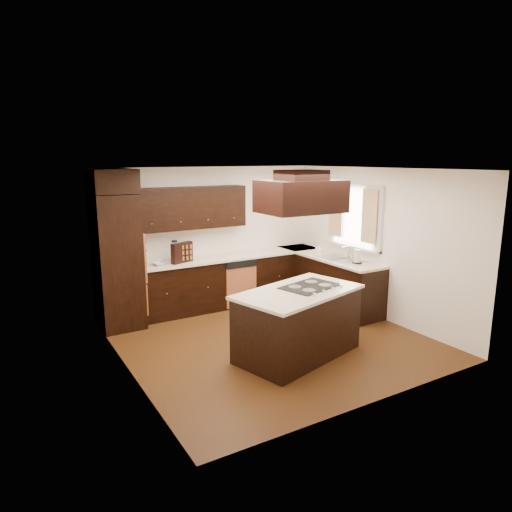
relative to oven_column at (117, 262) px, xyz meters
name	(u,v)px	position (x,y,z in m)	size (l,w,h in m)	color
floor	(271,340)	(1.78, -1.71, -1.07)	(4.20, 4.20, 0.02)	#583213
ceiling	(272,168)	(1.78, -1.71, 1.45)	(4.20, 4.20, 0.02)	white
wall_back	(209,236)	(1.78, 0.40, 0.19)	(4.20, 0.02, 2.50)	white
wall_front	(379,295)	(1.78, -3.81, 0.19)	(4.20, 0.02, 2.50)	white
wall_left	(124,276)	(-0.33, -1.71, 0.19)	(0.02, 4.20, 2.50)	white
wall_right	(378,244)	(3.88, -1.71, 0.19)	(0.02, 4.20, 2.50)	white
oven_column	(117,262)	(0.00, 0.00, 0.00)	(0.65, 0.75, 2.12)	black
wall_oven_face	(139,256)	(0.35, 0.00, 0.06)	(0.05, 0.62, 0.78)	#B4613A
base_cabinets_back	(219,283)	(1.81, 0.09, -0.62)	(2.93, 0.60, 0.88)	black
base_cabinets_right	(327,281)	(3.58, -0.80, -0.62)	(0.60, 2.40, 0.88)	black
countertop_back	(219,258)	(1.81, 0.08, -0.16)	(2.93, 0.63, 0.04)	beige
countertop_right	(327,257)	(3.56, -0.80, -0.16)	(0.63, 2.40, 0.04)	beige
upper_cabinets	(190,208)	(1.34, 0.23, 0.75)	(2.00, 0.34, 0.72)	black
dishwasher_front	(241,287)	(2.10, -0.20, -0.66)	(0.60, 0.05, 0.72)	#B4613A
window_frame	(354,216)	(3.85, -1.16, 0.59)	(0.06, 1.32, 1.12)	silver
window_pane	(356,216)	(3.87, -1.16, 0.59)	(0.00, 1.20, 1.00)	white
curtain_left	(369,216)	(3.79, -1.57, 0.64)	(0.02, 0.34, 0.90)	beige
curtain_right	(336,211)	(3.79, -0.74, 0.64)	(0.02, 0.34, 0.90)	beige
sink_rim	(341,259)	(3.58, -1.16, -0.14)	(0.52, 0.84, 0.01)	silver
island	(298,324)	(1.80, -2.35, -0.62)	(1.67, 0.91, 0.88)	black
island_top	(298,292)	(1.80, -2.35, -0.16)	(1.73, 0.97, 0.04)	beige
cooktop	(310,286)	(2.04, -2.29, -0.13)	(0.79, 0.53, 0.01)	black
range_hood	(301,196)	(1.88, -2.25, 1.10)	(1.05, 0.72, 0.42)	black
hood_duct	(301,175)	(1.88, -2.25, 1.38)	(0.55, 0.50, 0.13)	black
blender_base	(175,260)	(0.97, 0.04, -0.09)	(0.15, 0.15, 0.10)	silver
blender_pitcher	(175,249)	(0.97, 0.04, 0.09)	(0.13, 0.13, 0.26)	silver
spice_rack	(182,253)	(1.08, 0.00, 0.03)	(0.41, 0.10, 0.34)	black
mixing_bowl	(159,264)	(0.68, 0.01, -0.11)	(0.22, 0.22, 0.05)	silver
soap_bottle	(319,249)	(3.50, -0.62, -0.05)	(0.08, 0.09, 0.19)	silver
paper_towel	(357,257)	(3.58, -1.56, -0.02)	(0.11, 0.11, 0.24)	silver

